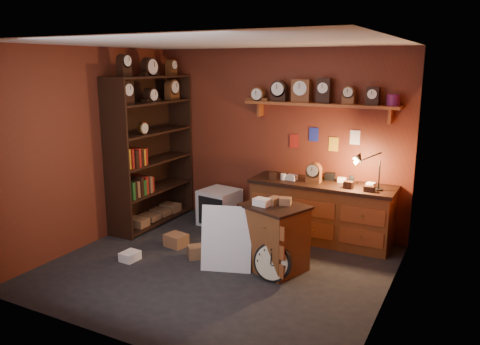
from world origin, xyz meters
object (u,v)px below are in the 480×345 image
Objects in this scene: shelving_unit at (149,145)px; big_round_clock at (272,262)px; low_cabinet at (274,235)px; workbench at (321,208)px.

shelving_unit is 2.92m from big_round_clock.
low_cabinet reaches higher than big_round_clock.
workbench is at bearing 86.68° from big_round_clock.
shelving_unit reaches higher than low_cabinet.
workbench is 1.22m from low_cabinet.
big_round_clock is (-0.09, -1.51, -0.25)m from workbench.
shelving_unit is 2.78m from workbench.
shelving_unit is at bearing -169.32° from workbench.
shelving_unit is at bearing -175.84° from low_cabinet.
workbench is 2.23× the size of low_cabinet.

